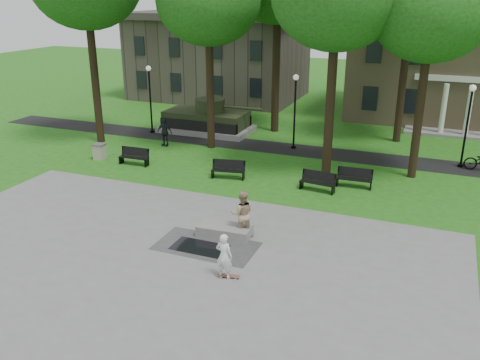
% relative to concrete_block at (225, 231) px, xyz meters
% --- Properties ---
extents(ground, '(120.00, 120.00, 0.00)m').
position_rel_concrete_block_xyz_m(ground, '(-1.40, 0.90, -0.24)').
color(ground, '#225915').
rests_on(ground, ground).
extents(plaza, '(22.00, 16.00, 0.02)m').
position_rel_concrete_block_xyz_m(plaza, '(-1.40, -4.10, -0.23)').
color(plaza, gray).
rests_on(plaza, ground).
extents(footpath, '(44.00, 2.60, 0.01)m').
position_rel_concrete_block_xyz_m(footpath, '(-1.40, 12.90, -0.24)').
color(footpath, black).
rests_on(footpath, ground).
extents(building_right, '(17.00, 12.00, 8.60)m').
position_rel_concrete_block_xyz_m(building_right, '(8.60, 26.90, 4.10)').
color(building_right, '#9E8460').
rests_on(building_right, ground).
extents(building_left, '(15.00, 10.00, 7.20)m').
position_rel_concrete_block_xyz_m(building_left, '(-12.40, 27.40, 3.35)').
color(building_left, '#4C443D').
rests_on(building_left, ground).
extents(tree_1, '(6.20, 6.20, 11.63)m').
position_rel_concrete_block_xyz_m(tree_1, '(-5.90, 11.40, 8.71)').
color(tree_1, black).
rests_on(tree_1, ground).
extents(tree_3, '(6.00, 6.00, 11.19)m').
position_rel_concrete_block_xyz_m(tree_3, '(6.60, 10.40, 8.35)').
color(tree_3, black).
rests_on(tree_3, ground).
extents(lamp_left, '(0.36, 0.36, 4.73)m').
position_rel_concrete_block_xyz_m(lamp_left, '(-11.40, 13.20, 2.55)').
color(lamp_left, black).
rests_on(lamp_left, ground).
extents(lamp_mid, '(0.36, 0.36, 4.73)m').
position_rel_concrete_block_xyz_m(lamp_mid, '(-0.90, 13.20, 2.55)').
color(lamp_mid, black).
rests_on(lamp_mid, ground).
extents(lamp_right, '(0.36, 0.36, 4.73)m').
position_rel_concrete_block_xyz_m(lamp_right, '(9.10, 13.20, 2.55)').
color(lamp_right, black).
rests_on(lamp_right, ground).
extents(tank_monument, '(7.45, 3.40, 2.40)m').
position_rel_concrete_block_xyz_m(tank_monument, '(-7.85, 14.90, 0.61)').
color(tank_monument, gray).
rests_on(tank_monument, ground).
extents(puddle, '(2.20, 1.20, 0.00)m').
position_rel_concrete_block_xyz_m(puddle, '(-0.51, -1.31, -0.22)').
color(puddle, black).
rests_on(puddle, plaza).
extents(concrete_block, '(2.25, 1.12, 0.45)m').
position_rel_concrete_block_xyz_m(concrete_block, '(0.00, 0.00, 0.00)').
color(concrete_block, gray).
rests_on(concrete_block, plaza).
extents(skateboard, '(0.80, 0.34, 0.07)m').
position_rel_concrete_block_xyz_m(skateboard, '(1.43, -2.94, -0.19)').
color(skateboard, brown).
rests_on(skateboard, plaza).
extents(skateboarder, '(0.64, 0.45, 1.69)m').
position_rel_concrete_block_xyz_m(skateboarder, '(1.29, -2.99, 0.62)').
color(skateboarder, white).
rests_on(skateboarder, plaza).
extents(friend_watching, '(1.19, 1.09, 1.98)m').
position_rel_concrete_block_xyz_m(friend_watching, '(0.68, 0.26, 0.77)').
color(friend_watching, tan).
rests_on(friend_watching, plaza).
extents(pedestrian_walker, '(1.11, 0.52, 1.85)m').
position_rel_concrete_block_xyz_m(pedestrian_walker, '(-8.87, 10.62, 0.68)').
color(pedestrian_walker, black).
rests_on(pedestrian_walker, ground).
extents(park_bench_0, '(1.81, 0.58, 1.00)m').
position_rel_concrete_block_xyz_m(park_bench_0, '(-8.58, 6.60, 0.28)').
color(park_bench_0, black).
rests_on(park_bench_0, ground).
extents(park_bench_1, '(1.85, 0.84, 1.00)m').
position_rel_concrete_block_xyz_m(park_bench_1, '(-2.58, 6.49, 0.28)').
color(park_bench_1, black).
rests_on(park_bench_1, ground).
extents(park_bench_2, '(1.84, 0.73, 1.00)m').
position_rel_concrete_block_xyz_m(park_bench_2, '(2.33, 6.48, 0.28)').
color(park_bench_2, black).
rests_on(park_bench_2, ground).
extents(park_bench_3, '(1.82, 0.61, 1.00)m').
position_rel_concrete_block_xyz_m(park_bench_3, '(3.96, 7.68, 0.28)').
color(park_bench_3, black).
rests_on(park_bench_3, ground).
extents(trash_bin, '(0.70, 0.70, 0.96)m').
position_rel_concrete_block_xyz_m(trash_bin, '(-11.07, 6.64, 0.24)').
color(trash_bin, '#AAA28C').
rests_on(trash_bin, ground).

